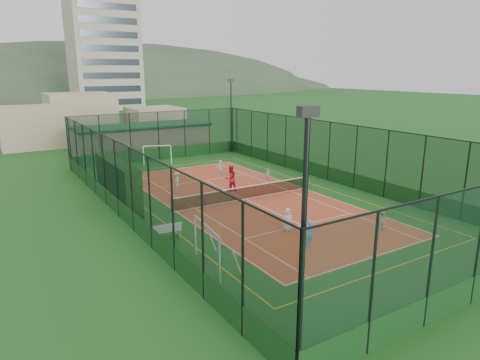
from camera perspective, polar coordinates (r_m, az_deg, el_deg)
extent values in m
plane|color=#245E20|center=(31.34, 0.72, -2.56)|extent=(300.00, 300.00, 0.00)
cube|color=#CC4F2D|center=(31.34, 0.72, -2.55)|extent=(11.17, 23.97, 0.01)
cube|color=beige|center=(111.07, -17.77, 16.78)|extent=(15.00, 12.00, 30.00)
cube|color=black|center=(30.64, -15.96, -0.45)|extent=(1.09, 7.25, 3.17)
imported|color=silver|center=(25.19, 6.36, -5.28)|extent=(0.68, 0.45, 1.38)
imported|color=#5598F1|center=(23.09, 9.28, -7.07)|extent=(0.65, 0.57, 1.51)
imported|color=silver|center=(26.58, 18.58, -5.18)|extent=(0.57, 0.45, 1.14)
imported|color=white|center=(34.90, -8.43, 0.09)|extent=(0.87, 0.86, 1.20)
imported|color=silver|center=(35.47, 3.75, 0.52)|extent=(0.76, 0.33, 1.29)
imported|color=white|center=(38.77, -2.65, 1.73)|extent=(1.24, 0.72, 1.27)
imported|color=red|center=(33.19, -1.27, 0.22)|extent=(1.00, 0.79, 2.01)
sphere|color=#CCE033|center=(34.51, 4.13, -0.93)|extent=(0.07, 0.07, 0.07)
sphere|color=#CCE033|center=(32.50, -0.43, -1.86)|extent=(0.07, 0.07, 0.07)
sphere|color=#CCE033|center=(30.32, -4.95, -3.12)|extent=(0.07, 0.07, 0.07)
sphere|color=#CCE033|center=(33.33, 1.08, -1.45)|extent=(0.07, 0.07, 0.07)
sphere|color=#CCE033|center=(32.46, -2.02, -1.89)|extent=(0.07, 0.07, 0.07)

